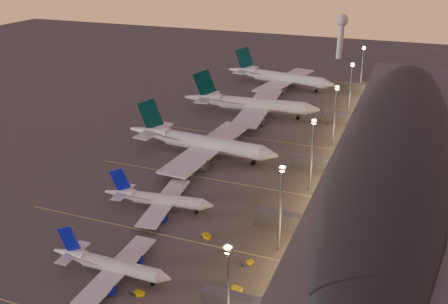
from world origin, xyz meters
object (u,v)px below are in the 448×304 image
at_px(baggage_tug_c, 206,235).
at_px(baggage_tug_d, 248,263).
at_px(airliner_wide_far, 279,78).
at_px(radar_tower, 341,29).
at_px(baggage_tug_a, 138,293).
at_px(airliner_narrow_south, 111,265).
at_px(airliner_wide_near, 200,143).
at_px(airliner_narrow_north, 158,199).
at_px(airliner_wide_mid, 251,104).
at_px(baggage_tug_b, 235,289).

xyz_separation_m(baggage_tug_c, baggage_tug_d, (15.92, -8.25, -0.09)).
bearing_deg(airliner_wide_far, radar_tower, 87.08).
height_order(baggage_tug_a, baggage_tug_c, baggage_tug_c).
xyz_separation_m(airliner_narrow_south, baggage_tug_c, (15.51, 25.71, -2.68)).
bearing_deg(airliner_wide_near, radar_tower, 87.60).
xyz_separation_m(radar_tower, baggage_tug_c, (4.41, -261.45, -21.35)).
bearing_deg(airliner_narrow_north, baggage_tug_c, -32.75).
bearing_deg(radar_tower, baggage_tug_a, -90.15).
bearing_deg(radar_tower, airliner_wide_mid, -97.28).
relative_size(airliner_narrow_south, airliner_wide_near, 0.52).
xyz_separation_m(airliner_narrow_north, airliner_wide_far, (-3.79, 158.42, 2.23)).
distance_m(airliner_narrow_south, airliner_wide_near, 81.84).
bearing_deg(airliner_narrow_north, airliner_wide_far, 84.10).
distance_m(baggage_tug_a, baggage_tug_b, 23.88).
bearing_deg(radar_tower, baggage_tug_d, -85.69).
relative_size(radar_tower, baggage_tug_d, 10.38).
xyz_separation_m(airliner_narrow_south, baggage_tug_d, (31.43, 17.46, -2.78)).
distance_m(airliner_narrow_south, baggage_tug_d, 36.06).
xyz_separation_m(airliner_wide_mid, baggage_tug_b, (40.02, -131.19, -5.14)).
bearing_deg(baggage_tug_d, radar_tower, 47.03).
bearing_deg(baggage_tug_d, airliner_wide_near, 76.17).
bearing_deg(airliner_wide_far, baggage_tug_d, -67.72).
xyz_separation_m(airliner_narrow_north, airliner_wide_near, (-5.28, 45.47, 2.06)).
relative_size(airliner_wide_far, baggage_tug_c, 17.06).
distance_m(airliner_narrow_north, radar_tower, 252.73).
height_order(airliner_wide_near, baggage_tug_d, airliner_wide_near).
relative_size(airliner_narrow_north, baggage_tug_a, 10.72).
bearing_deg(radar_tower, baggage_tug_c, -89.03).
bearing_deg(airliner_narrow_south, baggage_tug_a, -23.47).
relative_size(airliner_wide_mid, baggage_tug_b, 16.72).
height_order(airliner_wide_near, baggage_tug_b, airliner_wide_near).
bearing_deg(airliner_wide_far, airliner_wide_mid, -79.59).
bearing_deg(radar_tower, airliner_wide_near, -96.02).
relative_size(airliner_narrow_north, baggage_tug_c, 9.23).
height_order(airliner_narrow_north, baggage_tug_d, airliner_narrow_north).
xyz_separation_m(airliner_narrow_south, airliner_wide_mid, (-8.07, 137.04, 2.47)).
distance_m(airliner_wide_mid, baggage_tug_a, 142.63).
xyz_separation_m(airliner_wide_near, radar_tower, (21.72, 206.04, 16.39)).
height_order(airliner_narrow_south, baggage_tug_d, airliner_narrow_south).
relative_size(airliner_wide_near, baggage_tug_b, 16.13).
bearing_deg(airliner_narrow_north, baggage_tug_b, -45.90).
relative_size(airliner_narrow_north, airliner_wide_far, 0.54).
distance_m(baggage_tug_a, baggage_tug_d, 30.31).
distance_m(airliner_narrow_south, airliner_wide_far, 194.30).
bearing_deg(baggage_tug_b, baggage_tug_a, -147.25).
height_order(airliner_narrow_north, airliner_wide_far, airliner_wide_far).
relative_size(airliner_narrow_north, airliner_wide_mid, 0.54).
distance_m(radar_tower, baggage_tug_d, 271.32).
xyz_separation_m(baggage_tug_b, baggage_tug_c, (-16.44, 19.86, -0.01)).
bearing_deg(airliner_wide_near, baggage_tug_d, -52.93).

